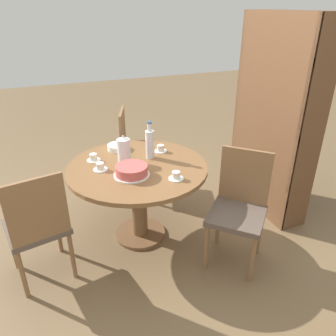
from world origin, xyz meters
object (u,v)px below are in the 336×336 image
object	(u,v)px
chair_a	(37,225)
cup_a	(100,167)
water_bottle	(150,143)
chair_b	(239,206)
cup_d	(94,158)
cup_b	(161,149)
cake_main	(132,171)
bookshelf	(273,122)
cup_c	(176,176)
chair_c	(136,149)
coffee_pot	(124,150)

from	to	relation	value
chair_a	cup_a	world-z (taller)	chair_a
water_bottle	cup_a	xyz separation A→B (m)	(0.07, -0.46, -0.11)
chair_b	cup_d	distance (m)	1.29
water_bottle	cup_b	world-z (taller)	water_bottle
chair_a	water_bottle	bearing A→B (deg)	-172.13
chair_b	cake_main	distance (m)	0.90
chair_a	bookshelf	bearing A→B (deg)	175.29
cup_c	cup_d	xyz separation A→B (m)	(-0.58, -0.53, 0.00)
chair_b	cake_main	xyz separation A→B (m)	(-0.42, -0.75, 0.26)
chair_a	cake_main	size ratio (longest dim) A/B	3.28
chair_c	cup_a	xyz separation A→B (m)	(0.80, -0.54, 0.24)
cup_d	chair_a	bearing A→B (deg)	-47.88
bookshelf	cup_c	size ratio (longest dim) A/B	16.03
cake_main	cup_d	distance (m)	0.45
cup_b	water_bottle	bearing A→B (deg)	-55.17
chair_c	cup_a	world-z (taller)	chair_c
chair_b	chair_c	distance (m)	1.47
cup_a	cup_b	world-z (taller)	same
chair_c	water_bottle	size ratio (longest dim) A/B	2.82
cup_b	cup_d	distance (m)	0.61
cup_d	cup_c	bearing A→B (deg)	42.41
chair_a	coffee_pot	xyz separation A→B (m)	(-0.34, 0.76, 0.33)
cake_main	cup_d	size ratio (longest dim) A/B	2.42
bookshelf	cup_a	xyz separation A→B (m)	(-0.02, -1.68, -0.18)
cup_c	chair_c	bearing A→B (deg)	178.62
cake_main	cup_c	distance (m)	0.35
chair_b	cup_c	xyz separation A→B (m)	(-0.23, -0.45, 0.24)
coffee_pot	bookshelf	bearing A→B (deg)	86.53
chair_a	cup_b	world-z (taller)	chair_a
bookshelf	cake_main	distance (m)	1.49
water_bottle	bookshelf	bearing A→B (deg)	85.63
bookshelf	cup_b	world-z (taller)	bookshelf
cup_a	cup_d	xyz separation A→B (m)	(-0.20, -0.02, 0.00)
cup_c	chair_b	bearing A→B (deg)	62.72
chair_a	cup_d	size ratio (longest dim) A/B	7.94
chair_b	cup_b	size ratio (longest dim) A/B	7.94
bookshelf	water_bottle	world-z (taller)	bookshelf
coffee_pot	cup_a	bearing A→B (deg)	-73.08
cake_main	cup_a	bearing A→B (deg)	-132.41
chair_c	bookshelf	xyz separation A→B (m)	(0.82, 1.14, 0.42)
cup_b	cup_c	distance (m)	0.55
bookshelf	cake_main	xyz separation A→B (m)	(0.17, -1.47, -0.16)
water_bottle	cup_c	world-z (taller)	water_bottle
chair_a	cup_c	xyz separation A→B (m)	(0.11, 1.05, 0.24)
chair_c	water_bottle	world-z (taller)	water_bottle
chair_b	water_bottle	size ratio (longest dim) A/B	2.82
chair_a	cup_b	distance (m)	1.23
bookshelf	cup_a	size ratio (longest dim) A/B	16.03
cup_a	cup_b	distance (m)	0.61
cup_d	chair_b	bearing A→B (deg)	50.36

